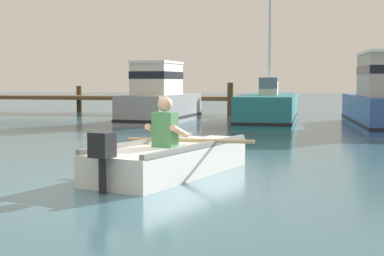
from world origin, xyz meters
TOP-DOWN VIEW (x-y plane):
  - ground_plane at (0.00, 0.00)m, footprint 120.00×120.00m
  - wooden_dock at (-8.12, 16.37)m, footprint 15.00×1.64m
  - rowboat_with_person at (0.22, 1.40)m, footprint 2.22×3.67m
  - moored_boat_grey at (-2.95, 12.11)m, footprint 1.89×5.08m
  - moored_boat_teal at (0.77, 12.76)m, footprint 1.84×6.71m
  - moored_boat_blue at (4.28, 11.25)m, footprint 2.02×6.47m

SIDE VIEW (x-z plane):
  - ground_plane at x=0.00m, z-range 0.00..0.00m
  - rowboat_with_person at x=0.22m, z-range -0.34..0.85m
  - moored_boat_teal at x=0.77m, z-range -1.64..2.56m
  - wooden_dock at x=-8.12m, z-range 0.01..1.36m
  - moored_boat_grey at x=-2.95m, z-range -0.27..1.82m
  - moored_boat_blue at x=4.28m, z-range -0.30..1.99m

